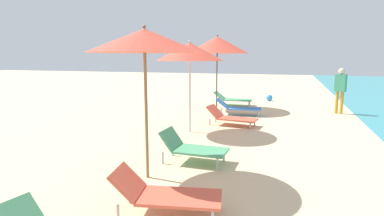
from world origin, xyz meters
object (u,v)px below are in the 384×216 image
object	(u,v)px
lounger_third_inland	(164,193)
beach_ball	(269,98)
umbrella_fourth	(190,52)
umbrella_farthest	(217,45)
umbrella_third	(144,41)
lounger_farthest_shoreside	(232,99)
lounger_farthest_inland	(238,107)
lounger_fourth_shoreside	(231,117)
person_walking_near	(340,86)
lounger_third_shoreside	(192,147)

from	to	relation	value
lounger_third_inland	beach_ball	distance (m)	11.30
umbrella_fourth	umbrella_farthest	distance (m)	3.96
umbrella_third	umbrella_farthest	xyz separation A→B (m)	(-0.55, 7.26, 0.21)
umbrella_farthest	lounger_farthest_shoreside	size ratio (longest dim) A/B	1.77
lounger_farthest_shoreside	lounger_farthest_inland	size ratio (longest dim) A/B	1.01
umbrella_farthest	beach_ball	world-z (taller)	umbrella_farthest
lounger_farthest_inland	lounger_fourth_shoreside	bearing A→B (deg)	-94.39
person_walking_near	beach_ball	size ratio (longest dim) A/B	5.61
lounger_farthest_shoreside	umbrella_farthest	bearing A→B (deg)	-113.85
lounger_third_shoreside	lounger_farthest_inland	size ratio (longest dim) A/B	0.79
lounger_third_inland	lounger_farthest_shoreside	xyz separation A→B (m)	(-0.88, 9.43, 0.00)
lounger_third_inland	umbrella_farthest	distance (m)	8.71
lounger_third_inland	person_walking_near	distance (m)	9.25
lounger_third_shoreside	lounger_third_inland	bearing A→B (deg)	-81.03
lounger_farthest_shoreside	umbrella_fourth	bearing A→B (deg)	-95.44
lounger_farthest_shoreside	person_walking_near	bearing A→B (deg)	-13.50
umbrella_fourth	lounger_fourth_shoreside	distance (m)	2.40
lounger_third_inland	lounger_farthest_inland	world-z (taller)	lounger_third_inland
lounger_fourth_shoreside	umbrella_farthest	distance (m)	3.74
lounger_third_shoreside	beach_ball	xyz separation A→B (m)	(0.81, 9.26, -0.16)
lounger_third_inland	umbrella_third	bearing A→B (deg)	114.72
lounger_third_shoreside	umbrella_fourth	world-z (taller)	umbrella_fourth
person_walking_near	umbrella_third	bearing A→B (deg)	177.58
lounger_fourth_shoreside	person_walking_near	distance (m)	4.66
person_walking_near	lounger_fourth_shoreside	bearing A→B (deg)	157.93
lounger_fourth_shoreside	lounger_farthest_inland	size ratio (longest dim) A/B	0.95
lounger_third_shoreside	person_walking_near	bearing A→B (deg)	63.66
lounger_farthest_inland	lounger_farthest_shoreside	bearing A→B (deg)	98.59
umbrella_farthest	beach_ball	size ratio (longest dim) A/B	9.80
umbrella_farthest	umbrella_fourth	bearing A→B (deg)	-87.11
lounger_third_shoreside	lounger_fourth_shoreside	xyz separation A→B (m)	(0.08, 3.51, -0.04)
umbrella_fourth	lounger_farthest_inland	xyz separation A→B (m)	(0.83, 2.88, -1.88)
lounger_fourth_shoreside	umbrella_third	bearing A→B (deg)	-89.59
beach_ball	lounger_third_inland	bearing A→B (deg)	-92.66
umbrella_fourth	person_walking_near	xyz separation A→B (m)	(4.27, 4.29, -1.17)
umbrella_fourth	lounger_farthest_inland	size ratio (longest dim) A/B	1.53
lounger_third_inland	person_walking_near	world-z (taller)	person_walking_near
person_walking_near	lounger_farthest_inland	bearing A→B (deg)	137.10
umbrella_farthest	lounger_farthest_shoreside	world-z (taller)	umbrella_farthest
umbrella_fourth	lounger_farthest_inland	distance (m)	3.54
lounger_third_inland	beach_ball	xyz separation A→B (m)	(0.52, 11.28, -0.14)
lounger_third_shoreside	lounger_fourth_shoreside	world-z (taller)	lounger_third_shoreside
lounger_farthest_shoreside	person_walking_near	xyz separation A→B (m)	(4.04, -0.76, 0.71)
lounger_farthest_shoreside	beach_ball	xyz separation A→B (m)	(1.41, 1.86, -0.14)
umbrella_third	lounger_third_shoreside	xyz separation A→B (m)	(0.48, 0.96, -1.98)
umbrella_third	lounger_farthest_shoreside	xyz separation A→B (m)	(-0.12, 8.37, -2.00)
umbrella_farthest	lounger_third_shoreside	bearing A→B (deg)	-80.76
lounger_farthest_inland	lounger_third_shoreside	bearing A→B (deg)	-97.05
lounger_third_shoreside	beach_ball	bearing A→B (deg)	86.06
lounger_fourth_shoreside	lounger_third_shoreside	bearing A→B (deg)	-83.77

